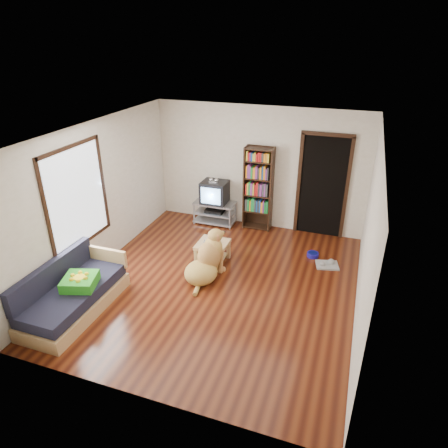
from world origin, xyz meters
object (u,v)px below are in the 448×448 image
(green_cushion, at_px, (80,282))
(laptop, at_px, (212,243))
(crt_tv, at_px, (215,192))
(dog, at_px, (207,261))
(coffee_table, at_px, (213,249))
(dog_bowl, at_px, (313,255))
(bookshelf, at_px, (258,184))
(sofa, at_px, (73,295))
(grey_rag, at_px, (327,265))
(tv_stand, at_px, (215,212))

(green_cushion, xyz_separation_m, laptop, (1.40, 1.94, -0.09))
(laptop, height_order, crt_tv, crt_tv)
(green_cushion, height_order, dog, dog)
(laptop, bearing_deg, coffee_table, 74.42)
(coffee_table, bearing_deg, laptop, -90.00)
(dog_bowl, xyz_separation_m, bookshelf, (-1.35, 0.88, 0.96))
(dog_bowl, xyz_separation_m, crt_tv, (-2.30, 0.81, 0.70))
(sofa, relative_size, dog, 1.68)
(dog_bowl, bearing_deg, grey_rag, -39.81)
(crt_tv, bearing_deg, coffee_table, -71.28)
(crt_tv, xyz_separation_m, sofa, (-0.97, -3.65, -0.48))
(sofa, xyz_separation_m, dog, (1.61, 1.52, 0.06))
(bookshelf, bearing_deg, coffee_table, -103.39)
(bookshelf, distance_m, dog, 2.33)
(dog, bearing_deg, grey_rag, 28.83)
(green_cushion, xyz_separation_m, dog_bowl, (3.15, 2.77, -0.46))
(sofa, bearing_deg, crt_tv, 75.07)
(sofa, bearing_deg, tv_stand, 74.98)
(grey_rag, xyz_separation_m, tv_stand, (-2.60, 1.04, 0.25))
(dog_bowl, height_order, sofa, sofa)
(dog_bowl, relative_size, tv_stand, 0.24)
(grey_rag, relative_size, crt_tv, 0.69)
(crt_tv, bearing_deg, sofa, -104.93)
(dog, bearing_deg, bookshelf, 81.94)
(tv_stand, bearing_deg, bookshelf, 5.63)
(dog, bearing_deg, dog_bowl, 38.67)
(crt_tv, height_order, coffee_table, crt_tv)
(grey_rag, bearing_deg, green_cushion, -143.78)
(coffee_table, bearing_deg, tv_stand, 108.96)
(coffee_table, bearing_deg, bookshelf, 76.61)
(grey_rag, xyz_separation_m, coffee_table, (-2.05, -0.56, 0.27))
(green_cushion, bearing_deg, sofa, -168.21)
(coffee_table, relative_size, dog, 0.51)
(laptop, relative_size, sofa, 0.17)
(green_cushion, relative_size, tv_stand, 0.53)
(green_cushion, distance_m, tv_stand, 3.67)
(tv_stand, distance_m, bookshelf, 1.20)
(tv_stand, relative_size, crt_tv, 1.55)
(green_cushion, relative_size, coffee_table, 0.86)
(dog_bowl, relative_size, coffee_table, 0.40)
(sofa, height_order, dog, dog)
(grey_rag, xyz_separation_m, crt_tv, (-2.60, 1.06, 0.73))
(coffee_table, bearing_deg, grey_rag, 15.26)
(crt_tv, bearing_deg, grey_rag, -22.17)
(dog_bowl, relative_size, grey_rag, 0.55)
(dog, bearing_deg, sofa, -136.74)
(crt_tv, bearing_deg, dog, -73.40)
(green_cushion, height_order, dog_bowl, green_cushion)
(sofa, bearing_deg, dog_bowl, 41.01)
(green_cushion, xyz_separation_m, bookshelf, (1.80, 3.65, 0.50))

